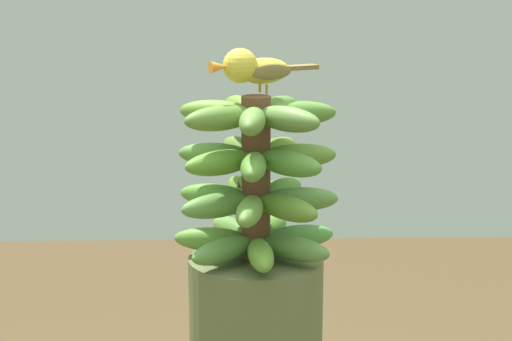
{
  "coord_description": "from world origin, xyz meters",
  "views": [
    {
      "loc": [
        0.05,
        1.59,
        1.74
      ],
      "look_at": [
        0.0,
        0.0,
        1.37
      ],
      "focal_mm": 64.29,
      "sensor_mm": 36.0,
      "label": 1
    }
  ],
  "objects": [
    {
      "name": "banana_bunch",
      "position": [
        0.0,
        -0.0,
        1.36
      ],
      "size": [
        0.3,
        0.3,
        0.3
      ],
      "color": "brown",
      "rests_on": "banana_tree"
    },
    {
      "name": "perched_bird",
      "position": [
        0.01,
        -0.03,
        1.55
      ],
      "size": [
        0.2,
        0.11,
        0.08
      ],
      "color": "#C68933",
      "rests_on": "banana_bunch"
    }
  ]
}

